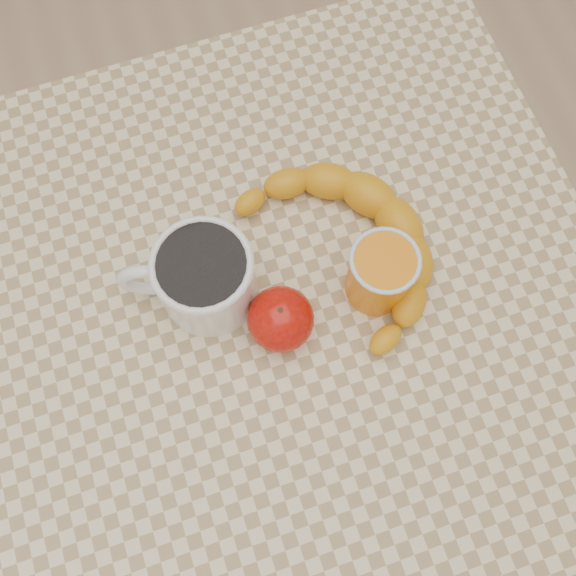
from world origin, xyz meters
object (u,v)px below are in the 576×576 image
object	(u,v)px
coffee_mug	(203,277)
banana	(349,246)
apple	(281,319)
orange_juice_glass	(380,274)
table	(288,313)

from	to	relation	value
coffee_mug	banana	xyz separation A→B (m)	(0.18, -0.01, -0.03)
apple	coffee_mug	bearing A→B (deg)	134.35
coffee_mug	orange_juice_glass	xyz separation A→B (m)	(0.20, -0.06, -0.01)
apple	banana	size ratio (longest dim) A/B	0.27
banana	orange_juice_glass	bearing A→B (deg)	-85.71
table	orange_juice_glass	size ratio (longest dim) A/B	8.49
table	orange_juice_glass	world-z (taller)	orange_juice_glass
coffee_mug	orange_juice_glass	world-z (taller)	coffee_mug
orange_juice_glass	apple	world-z (taller)	orange_juice_glass
orange_juice_glass	banana	xyz separation A→B (m)	(-0.02, 0.05, -0.02)
table	orange_juice_glass	bearing A→B (deg)	-14.73
coffee_mug	banana	bearing A→B (deg)	-2.57
table	banana	size ratio (longest dim) A/B	2.19
apple	banana	world-z (taller)	apple
table	banana	world-z (taller)	banana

